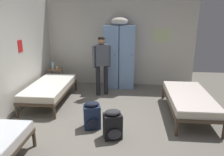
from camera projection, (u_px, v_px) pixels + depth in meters
name	position (u px, v px, depth m)	size (l,w,h in m)	color
ground_plane	(111.00, 128.00, 4.30)	(9.07, 9.07, 0.00)	slate
room_backdrop	(65.00, 50.00, 5.24)	(4.53, 5.73, 2.68)	beige
locker_bank	(119.00, 56.00, 6.46)	(0.90, 0.55, 2.07)	#7A9ECC
shelf_unit	(56.00, 76.00, 6.60)	(0.38, 0.30, 0.57)	#99704C
bed_right	(189.00, 99.00, 4.76)	(0.90, 1.90, 0.49)	#473828
bed_left_rear	(50.00, 88.00, 5.47)	(0.90, 1.90, 0.49)	#473828
person_traveler	(102.00, 61.00, 5.80)	(0.48, 0.32, 1.60)	black
water_bottle	(53.00, 65.00, 6.53)	(0.07, 0.07, 0.25)	#B2DBEA
lotion_bottle	(57.00, 68.00, 6.47)	(0.05, 0.05, 0.13)	beige
backpack_navy	(92.00, 116.00, 4.24)	(0.37, 0.39, 0.55)	navy
backpack_black	(113.00, 125.00, 3.89)	(0.38, 0.39, 0.55)	black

